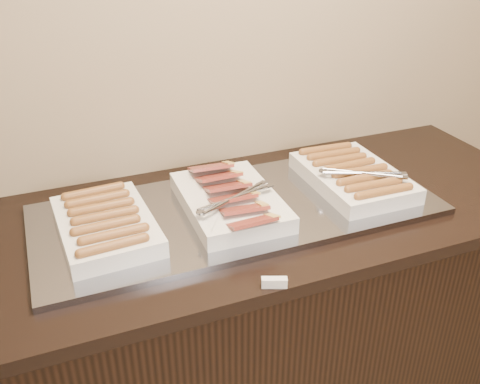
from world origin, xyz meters
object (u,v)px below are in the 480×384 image
object	(u,v)px
warming_tray	(238,210)
dish_center	(230,200)
counter	(237,326)
dish_left	(106,224)
dish_right	(353,176)

from	to	relation	value
warming_tray	dish_center	size ratio (longest dim) A/B	2.86
counter	warming_tray	xyz separation A→B (m)	(0.01, 0.00, 0.46)
dish_left	dish_center	xyz separation A→B (m)	(0.36, -0.00, 0.00)
dish_left	dish_center	world-z (taller)	dish_center
counter	warming_tray	size ratio (longest dim) A/B	1.72
counter	dish_center	bearing A→B (deg)	-170.58
dish_center	warming_tray	bearing A→B (deg)	8.31
dish_right	counter	bearing A→B (deg)	-179.97
dish_center	dish_right	size ratio (longest dim) A/B	1.06
dish_center	dish_right	xyz separation A→B (m)	(0.42, 0.00, 0.00)
counter	dish_left	world-z (taller)	dish_left
warming_tray	dish_right	size ratio (longest dim) A/B	3.03
dish_left	dish_right	bearing A→B (deg)	-3.10
counter	dish_center	xyz separation A→B (m)	(-0.02, -0.00, 0.50)
counter	dish_left	distance (m)	0.63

